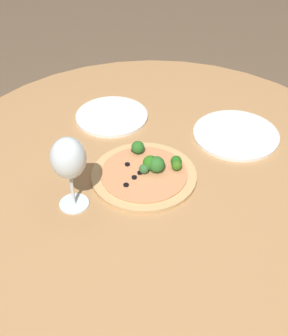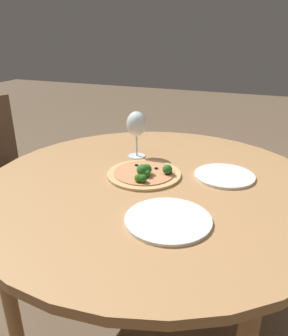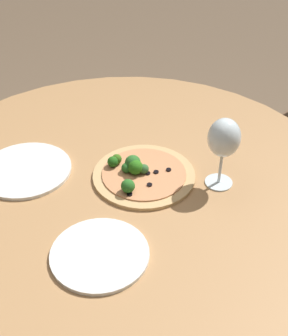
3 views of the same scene
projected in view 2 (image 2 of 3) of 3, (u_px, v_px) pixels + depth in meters
The scene contains 7 objects.
ground_plane at pixel (152, 324), 1.47m from camera, with size 12.00×12.00×0.00m, color brown.
dining_table at pixel (154, 196), 1.21m from camera, with size 1.24×1.24×0.71m.
chair at pixel (1, 172), 1.81m from camera, with size 0.48×0.48×0.88m.
pizza at pixel (145, 173), 1.22m from camera, with size 0.28×0.28×0.06m.
wine_glass at pixel (136, 125), 1.36m from camera, with size 0.08×0.08×0.20m.
plate_near at pixel (168, 220), 0.94m from camera, with size 0.25×0.25×0.01m.
plate_far at pixel (224, 176), 1.22m from camera, with size 0.22×0.22×0.01m.
Camera 2 is at (0.36, -1.01, 1.22)m, focal length 35.00 mm.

